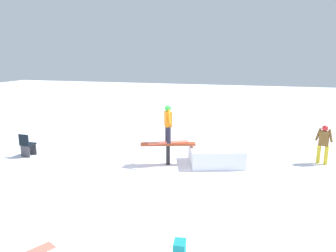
{
  "coord_description": "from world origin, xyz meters",
  "views": [
    {
      "loc": [
        -2.88,
        10.55,
        3.82
      ],
      "look_at": [
        0.0,
        0.0,
        1.38
      ],
      "focal_mm": 35.0,
      "sensor_mm": 36.0,
      "label": 1
    }
  ],
  "objects_px": {
    "main_rider_on_rail": "(168,125)",
    "rail_feature": "(168,147)",
    "bystander_brown": "(324,142)",
    "folding_chair": "(27,146)",
    "backpack_on_snow": "(180,250)"
  },
  "relations": [
    {
      "from": "main_rider_on_rail",
      "to": "rail_feature",
      "type": "bearing_deg",
      "value": 0.0
    },
    {
      "from": "rail_feature",
      "to": "bystander_brown",
      "type": "height_order",
      "value": "bystander_brown"
    },
    {
      "from": "backpack_on_snow",
      "to": "bystander_brown",
      "type": "bearing_deg",
      "value": 145.91
    },
    {
      "from": "rail_feature",
      "to": "backpack_on_snow",
      "type": "bearing_deg",
      "value": 90.34
    },
    {
      "from": "rail_feature",
      "to": "main_rider_on_rail",
      "type": "distance_m",
      "value": 0.79
    },
    {
      "from": "rail_feature",
      "to": "backpack_on_snow",
      "type": "distance_m",
      "value": 5.4
    },
    {
      "from": "rail_feature",
      "to": "main_rider_on_rail",
      "type": "height_order",
      "value": "main_rider_on_rail"
    },
    {
      "from": "rail_feature",
      "to": "backpack_on_snow",
      "type": "xyz_separation_m",
      "value": [
        -1.63,
        5.13,
        -0.48
      ]
    },
    {
      "from": "bystander_brown",
      "to": "folding_chair",
      "type": "height_order",
      "value": "bystander_brown"
    },
    {
      "from": "folding_chair",
      "to": "main_rider_on_rail",
      "type": "bearing_deg",
      "value": -170.4
    },
    {
      "from": "rail_feature",
      "to": "folding_chair",
      "type": "bearing_deg",
      "value": -12.07
    },
    {
      "from": "folding_chair",
      "to": "backpack_on_snow",
      "type": "height_order",
      "value": "folding_chair"
    },
    {
      "from": "bystander_brown",
      "to": "backpack_on_snow",
      "type": "bearing_deg",
      "value": 78.91
    },
    {
      "from": "rail_feature",
      "to": "backpack_on_snow",
      "type": "height_order",
      "value": "rail_feature"
    },
    {
      "from": "backpack_on_snow",
      "to": "rail_feature",
      "type": "bearing_deg",
      "value": -167.98
    }
  ]
}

